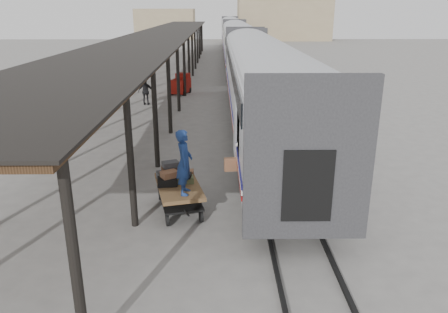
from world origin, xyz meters
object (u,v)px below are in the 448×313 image
at_px(pedestrian, 146,92).
at_px(porter, 184,162).
at_px(baggage_cart, 179,191).
at_px(luggage_tug, 181,85).

bearing_deg(pedestrian, porter, 108.06).
relative_size(porter, pedestrian, 1.11).
xyz_separation_m(baggage_cart, porter, (0.25, -0.65, 1.18)).
height_order(baggage_cart, luggage_tug, luggage_tug).
distance_m(baggage_cart, pedestrian, 16.31).
height_order(luggage_tug, porter, porter).
bearing_deg(porter, pedestrian, 15.06).
distance_m(baggage_cart, porter, 1.37).
xyz_separation_m(luggage_tug, porter, (1.80, -20.45, 1.15)).
xyz_separation_m(baggage_cart, luggage_tug, (-1.55, 19.80, 0.03)).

